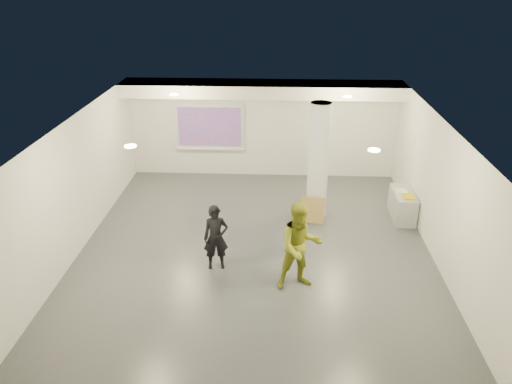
# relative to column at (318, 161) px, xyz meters

# --- Properties ---
(floor) EXTENTS (8.00, 9.00, 0.01)m
(floor) POSITION_rel_column_xyz_m (-1.50, -1.80, -1.50)
(floor) COLOR #373A3F
(floor) RESTS_ON ground
(ceiling) EXTENTS (8.00, 9.00, 0.01)m
(ceiling) POSITION_rel_column_xyz_m (-1.50, -1.80, 1.50)
(ceiling) COLOR silver
(ceiling) RESTS_ON floor
(wall_back) EXTENTS (8.00, 0.01, 3.00)m
(wall_back) POSITION_rel_column_xyz_m (-1.50, 2.70, 0.00)
(wall_back) COLOR silver
(wall_back) RESTS_ON floor
(wall_front) EXTENTS (8.00, 0.01, 3.00)m
(wall_front) POSITION_rel_column_xyz_m (-1.50, -6.30, 0.00)
(wall_front) COLOR silver
(wall_front) RESTS_ON floor
(wall_left) EXTENTS (0.01, 9.00, 3.00)m
(wall_left) POSITION_rel_column_xyz_m (-5.50, -1.80, 0.00)
(wall_left) COLOR silver
(wall_left) RESTS_ON floor
(wall_right) EXTENTS (0.01, 9.00, 3.00)m
(wall_right) POSITION_rel_column_xyz_m (2.50, -1.80, 0.00)
(wall_right) COLOR silver
(wall_right) RESTS_ON floor
(soffit_band) EXTENTS (8.00, 1.10, 0.36)m
(soffit_band) POSITION_rel_column_xyz_m (-1.50, 2.15, 1.32)
(soffit_band) COLOR silver
(soffit_band) RESTS_ON ceiling
(downlight_nw) EXTENTS (0.22, 0.22, 0.02)m
(downlight_nw) POSITION_rel_column_xyz_m (-3.70, 0.70, 1.48)
(downlight_nw) COLOR #FFF196
(downlight_nw) RESTS_ON ceiling
(downlight_ne) EXTENTS (0.22, 0.22, 0.02)m
(downlight_ne) POSITION_rel_column_xyz_m (0.70, 0.70, 1.48)
(downlight_ne) COLOR #FFF196
(downlight_ne) RESTS_ON ceiling
(downlight_sw) EXTENTS (0.22, 0.22, 0.02)m
(downlight_sw) POSITION_rel_column_xyz_m (-3.70, -3.30, 1.48)
(downlight_sw) COLOR #FFF196
(downlight_sw) RESTS_ON ceiling
(downlight_se) EXTENTS (0.22, 0.22, 0.02)m
(downlight_se) POSITION_rel_column_xyz_m (0.70, -3.30, 1.48)
(downlight_se) COLOR #FFF196
(downlight_se) RESTS_ON ceiling
(column) EXTENTS (0.52, 0.52, 3.00)m
(column) POSITION_rel_column_xyz_m (0.00, 0.00, 0.00)
(column) COLOR white
(column) RESTS_ON floor
(projection_screen) EXTENTS (2.10, 0.13, 1.42)m
(projection_screen) POSITION_rel_column_xyz_m (-3.10, 2.65, 0.03)
(projection_screen) COLOR silver
(projection_screen) RESTS_ON wall_back
(credenza) EXTENTS (0.52, 1.22, 0.71)m
(credenza) POSITION_rel_column_xyz_m (2.22, -0.06, -1.15)
(credenza) COLOR #919496
(credenza) RESTS_ON floor
(papers_stack) EXTENTS (0.26, 0.33, 0.02)m
(papers_stack) POSITION_rel_column_xyz_m (2.19, 0.02, -0.78)
(papers_stack) COLOR white
(papers_stack) RESTS_ON credenza
(postit_pad) EXTENTS (0.26, 0.34, 0.03)m
(postit_pad) POSITION_rel_column_xyz_m (2.27, -0.35, -0.78)
(postit_pad) COLOR #DABC01
(postit_pad) RESTS_ON credenza
(cardboard_back) EXTENTS (0.65, 0.29, 0.68)m
(cardboard_back) POSITION_rel_column_xyz_m (-0.12, -0.44, -1.16)
(cardboard_back) COLOR #9E7C46
(cardboard_back) RESTS_ON floor
(cardboard_front) EXTENTS (0.51, 0.30, 0.53)m
(cardboard_front) POSITION_rel_column_xyz_m (-0.17, -0.07, -1.24)
(cardboard_front) COLOR #9E7C46
(cardboard_front) RESTS_ON floor
(woman) EXTENTS (0.58, 0.43, 1.46)m
(woman) POSITION_rel_column_xyz_m (-2.29, -2.63, -0.77)
(woman) COLOR black
(woman) RESTS_ON floor
(man) EXTENTS (1.05, 0.91, 1.85)m
(man) POSITION_rel_column_xyz_m (-0.53, -3.23, -0.57)
(man) COLOR olive
(man) RESTS_ON floor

